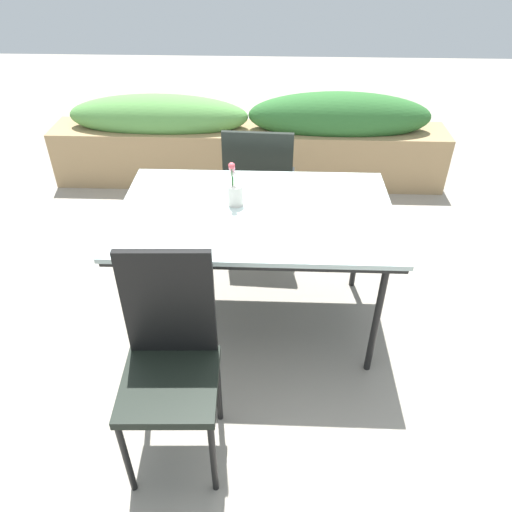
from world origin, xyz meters
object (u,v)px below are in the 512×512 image
object	(u,v)px
flower_vase	(235,192)
planter_box	(250,140)
chair_far_side	(259,180)
chair_near_left	(170,354)
dining_table	(256,218)

from	to	relation	value
flower_vase	planter_box	distance (m)	1.82
chair_far_side	chair_near_left	xyz separation A→B (m)	(-0.32, -1.63, 0.05)
flower_vase	planter_box	bearing A→B (deg)	90.25
dining_table	planter_box	xyz separation A→B (m)	(-0.12, 1.82, -0.35)
dining_table	planter_box	size ratio (longest dim) A/B	0.42
dining_table	chair_near_left	bearing A→B (deg)	-111.87
chair_near_left	planter_box	xyz separation A→B (m)	(0.21, 2.64, -0.20)
planter_box	dining_table	bearing A→B (deg)	-86.24
chair_far_side	flower_vase	size ratio (longest dim) A/B	3.76
dining_table	chair_near_left	xyz separation A→B (m)	(-0.33, -0.82, -0.16)
dining_table	planter_box	world-z (taller)	planter_box
chair_near_left	planter_box	size ratio (longest dim) A/B	0.30
chair_near_left	dining_table	bearing A→B (deg)	-114.20
dining_table	chair_far_side	size ratio (longest dim) A/B	1.54
planter_box	flower_vase	bearing A→B (deg)	-89.75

